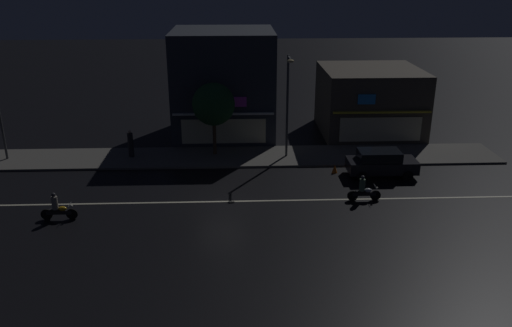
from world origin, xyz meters
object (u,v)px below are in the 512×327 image
at_px(motorcycle_following, 57,208).
at_px(pedestrian_on_sidewalk, 131,144).
at_px(traffic_cone, 335,169).
at_px(streetlamp_mid, 288,98).
at_px(motorcycle_lead, 364,190).
at_px(parked_car_near_kerb, 381,163).

bearing_deg(motorcycle_following, pedestrian_on_sidewalk, -97.97).
height_order(pedestrian_on_sidewalk, traffic_cone, pedestrian_on_sidewalk).
xyz_separation_m(streetlamp_mid, traffic_cone, (2.83, -2.71, -3.97)).
xyz_separation_m(pedestrian_on_sidewalk, motorcycle_following, (-2.12, -9.12, -0.38)).
height_order(motorcycle_lead, traffic_cone, motorcycle_lead).
bearing_deg(streetlamp_mid, motorcycle_lead, -62.24).
bearing_deg(traffic_cone, pedestrian_on_sidewalk, 166.64).
bearing_deg(motorcycle_following, traffic_cone, -154.12).
height_order(pedestrian_on_sidewalk, parked_car_near_kerb, pedestrian_on_sidewalk).
relative_size(motorcycle_following, traffic_cone, 3.45).
distance_m(motorcycle_following, traffic_cone, 16.69).
bearing_deg(traffic_cone, parked_car_near_kerb, -12.13).
height_order(streetlamp_mid, pedestrian_on_sidewalk, streetlamp_mid).
bearing_deg(pedestrian_on_sidewalk, streetlamp_mid, 101.51).
bearing_deg(pedestrian_on_sidewalk, motorcycle_lead, 76.66).
xyz_separation_m(streetlamp_mid, motorcycle_following, (-12.77, -8.62, -3.61)).
distance_m(parked_car_near_kerb, motorcycle_following, 19.14).
bearing_deg(motorcycle_lead, pedestrian_on_sidewalk, -21.67).
relative_size(pedestrian_on_sidewalk, parked_car_near_kerb, 0.44).
bearing_deg(motorcycle_following, parked_car_near_kerb, -158.75).
bearing_deg(parked_car_near_kerb, traffic_cone, -12.13).
bearing_deg(motorcycle_lead, streetlamp_mid, -56.42).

